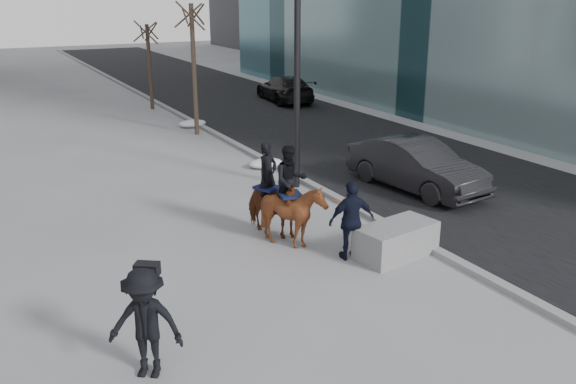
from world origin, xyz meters
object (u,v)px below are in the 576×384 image
mounted_left (270,202)px  car_near (416,165)px  mounted_right (293,207)px  planter (396,240)px

mounted_left → car_near: bearing=12.0°
car_near → mounted_right: size_ratio=1.93×
car_near → mounted_right: 5.50m
mounted_left → planter: bearing=-52.0°
car_near → mounted_right: bearing=-165.9°
planter → mounted_left: mounted_left is taller
planter → car_near: car_near is taller
car_near → mounted_left: bearing=-174.6°
mounted_left → mounted_right: mounted_right is taller
planter → mounted_left: (-1.87, 2.40, 0.46)m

